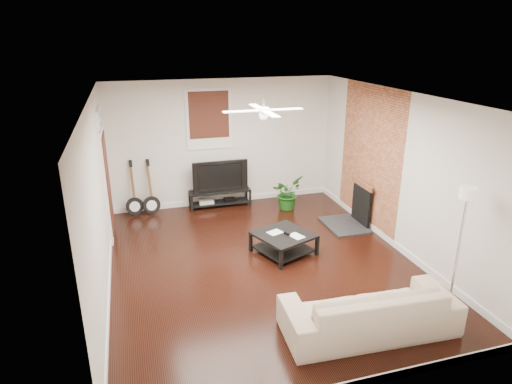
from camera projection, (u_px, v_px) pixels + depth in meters
room at (263, 185)px, 7.05m from camera, size 5.01×6.01×2.81m
brick_accent at (369, 158)px, 8.62m from camera, size 0.02×2.20×2.80m
fireplace at (353, 204)px, 8.86m from camera, size 0.80×1.10×0.92m
window_back at (209, 119)px, 9.47m from camera, size 1.00×0.06×1.30m
door_left at (106, 173)px, 8.17m from camera, size 0.08×1.00×2.50m
tv_stand at (220, 198)px, 9.94m from camera, size 1.37×0.36×0.38m
tv at (219, 175)px, 9.77m from camera, size 1.22×0.16×0.70m
coffee_table at (284, 243)px, 7.81m from camera, size 1.15×1.15×0.37m
sofa at (369, 309)px, 5.72m from camera, size 2.30×1.00×0.66m
floor_lamp at (458, 251)px, 5.96m from camera, size 0.32×0.32×1.84m
potted_plant at (287, 193)px, 9.75m from camera, size 0.88×0.87×0.74m
guitar_left at (133, 189)px, 9.27m from camera, size 0.40×0.30×1.21m
guitar_right at (150, 188)px, 9.34m from camera, size 0.42×0.33×1.21m
ceiling_fan at (263, 110)px, 6.65m from camera, size 1.24×1.24×0.32m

